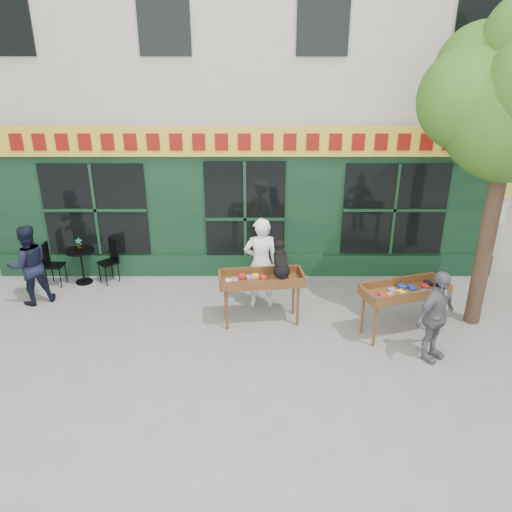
{
  "coord_description": "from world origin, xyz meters",
  "views": [
    {
      "loc": [
        0.23,
        -7.88,
        4.82
      ],
      "look_at": [
        0.23,
        0.5,
        1.25
      ],
      "focal_mm": 35.0,
      "sensor_mm": 36.0,
      "label": 1
    }
  ],
  "objects_px": {
    "book_cart_right": "(404,293)",
    "bistro_table": "(81,260)",
    "man_right": "(435,317)",
    "man_left": "(29,265)",
    "woman": "(261,263)",
    "dog": "(281,259)",
    "book_cart_center": "(261,282)"
  },
  "relations": [
    {
      "from": "woman",
      "to": "bistro_table",
      "type": "bearing_deg",
      "value": -20.76
    },
    {
      "from": "man_right",
      "to": "man_left",
      "type": "bearing_deg",
      "value": 127.85
    },
    {
      "from": "book_cart_right",
      "to": "man_right",
      "type": "xyz_separation_m",
      "value": [
        0.3,
        -0.75,
        -0.04
      ]
    },
    {
      "from": "dog",
      "to": "woman",
      "type": "xyz_separation_m",
      "value": [
        -0.35,
        0.7,
        -0.38
      ]
    },
    {
      "from": "bistro_table",
      "to": "man_left",
      "type": "bearing_deg",
      "value": -127.87
    },
    {
      "from": "woman",
      "to": "man_left",
      "type": "relative_size",
      "value": 1.12
    },
    {
      "from": "dog",
      "to": "book_cart_right",
      "type": "xyz_separation_m",
      "value": [
        2.14,
        -0.41,
        -0.47
      ]
    },
    {
      "from": "book_cart_right",
      "to": "bistro_table",
      "type": "relative_size",
      "value": 2.13
    },
    {
      "from": "man_right",
      "to": "man_left",
      "type": "distance_m",
      "value": 7.6
    },
    {
      "from": "dog",
      "to": "woman",
      "type": "relative_size",
      "value": 0.33
    },
    {
      "from": "book_cart_right",
      "to": "man_left",
      "type": "xyz_separation_m",
      "value": [
        -7.04,
        1.21,
        -0.01
      ]
    },
    {
      "from": "book_cart_center",
      "to": "bistro_table",
      "type": "bearing_deg",
      "value": 150.61
    },
    {
      "from": "book_cart_center",
      "to": "bistro_table",
      "type": "distance_m",
      "value": 4.21
    },
    {
      "from": "book_cart_center",
      "to": "man_right",
      "type": "height_order",
      "value": "man_right"
    },
    {
      "from": "bistro_table",
      "to": "man_right",
      "type": "bearing_deg",
      "value": -23.27
    },
    {
      "from": "book_cart_right",
      "to": "bistro_table",
      "type": "height_order",
      "value": "book_cart_right"
    },
    {
      "from": "book_cart_right",
      "to": "bistro_table",
      "type": "xyz_separation_m",
      "value": [
        -6.34,
        2.11,
        -0.28
      ]
    },
    {
      "from": "bistro_table",
      "to": "dog",
      "type": "bearing_deg",
      "value": -22.02
    },
    {
      "from": "book_cart_center",
      "to": "dog",
      "type": "height_order",
      "value": "dog"
    },
    {
      "from": "dog",
      "to": "bistro_table",
      "type": "relative_size",
      "value": 0.79
    },
    {
      "from": "man_right",
      "to": "book_cart_right",
      "type": "bearing_deg",
      "value": 74.57
    },
    {
      "from": "book_cart_center",
      "to": "woman",
      "type": "xyz_separation_m",
      "value": [
        0.0,
        0.65,
        0.09
      ]
    },
    {
      "from": "dog",
      "to": "man_left",
      "type": "relative_size",
      "value": 0.37
    },
    {
      "from": "book_cart_center",
      "to": "woman",
      "type": "height_order",
      "value": "woman"
    },
    {
      "from": "book_cart_center",
      "to": "dog",
      "type": "xyz_separation_m",
      "value": [
        0.35,
        -0.05,
        0.47
      ]
    },
    {
      "from": "bistro_table",
      "to": "man_left",
      "type": "height_order",
      "value": "man_left"
    },
    {
      "from": "dog",
      "to": "bistro_table",
      "type": "distance_m",
      "value": 4.6
    },
    {
      "from": "man_right",
      "to": "bistro_table",
      "type": "xyz_separation_m",
      "value": [
        -6.64,
        2.86,
        -0.24
      ]
    },
    {
      "from": "woman",
      "to": "book_cart_right",
      "type": "xyz_separation_m",
      "value": [
        2.49,
        -1.11,
        -0.09
      ]
    },
    {
      "from": "book_cart_right",
      "to": "woman",
      "type": "bearing_deg",
      "value": 138.8
    },
    {
      "from": "dog",
      "to": "man_right",
      "type": "xyz_separation_m",
      "value": [
        2.44,
        -1.16,
        -0.5
      ]
    },
    {
      "from": "book_cart_center",
      "to": "book_cart_right",
      "type": "relative_size",
      "value": 0.96
    }
  ]
}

